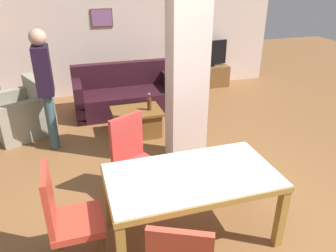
% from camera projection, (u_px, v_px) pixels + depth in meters
% --- Properties ---
extents(ground_plane, '(18.00, 18.00, 0.00)m').
position_uv_depth(ground_plane, '(190.00, 233.00, 3.41)').
color(ground_plane, brown).
extents(back_wall, '(7.20, 0.09, 2.70)m').
position_uv_depth(back_wall, '(114.00, 30.00, 6.83)').
color(back_wall, beige).
rests_on(back_wall, ground_plane).
extents(divider_pillar, '(0.48, 0.37, 2.70)m').
position_uv_depth(divider_pillar, '(187.00, 68.00, 4.17)').
color(divider_pillar, beige).
rests_on(divider_pillar, ground_plane).
extents(dining_table, '(1.63, 0.89, 0.73)m').
position_uv_depth(dining_table, '(192.00, 187.00, 3.16)').
color(dining_table, olive).
rests_on(dining_table, ground_plane).
extents(dining_chair_far_left, '(0.62, 0.62, 1.01)m').
position_uv_depth(dining_chair_far_left, '(134.00, 156.00, 3.77)').
color(dining_chair_far_left, '#BA3632').
rests_on(dining_chair_far_left, ground_plane).
extents(dining_chair_head_left, '(0.46, 0.46, 1.01)m').
position_uv_depth(dining_chair_head_left, '(66.00, 215.00, 2.87)').
color(dining_chair_head_left, '#BD3C2B').
rests_on(dining_chair_head_left, ground_plane).
extents(sofa, '(1.88, 0.87, 0.88)m').
position_uv_depth(sofa, '(125.00, 96.00, 6.25)').
color(sofa, black).
rests_on(sofa, ground_plane).
extents(armchair, '(1.13, 1.14, 0.87)m').
position_uv_depth(armchair, '(24.00, 115.00, 5.42)').
color(armchair, gray).
rests_on(armchair, ground_plane).
extents(coffee_table, '(0.79, 0.60, 0.44)m').
position_uv_depth(coffee_table, '(137.00, 122.00, 5.36)').
color(coffee_table, brown).
rests_on(coffee_table, ground_plane).
extents(bottle, '(0.07, 0.07, 0.28)m').
position_uv_depth(bottle, '(149.00, 104.00, 5.24)').
color(bottle, '#4C2D14').
rests_on(bottle, coffee_table).
extents(tv_stand, '(1.16, 0.40, 0.48)m').
position_uv_depth(tv_stand, '(203.00, 77.00, 7.58)').
color(tv_stand, brown).
rests_on(tv_stand, ground_plane).
extents(tv_screen, '(1.11, 0.25, 0.57)m').
position_uv_depth(tv_screen, '(205.00, 55.00, 7.36)').
color(tv_screen, black).
rests_on(tv_screen, tv_stand).
extents(standing_person, '(0.23, 0.38, 1.77)m').
position_uv_depth(standing_person, '(45.00, 82.00, 4.67)').
color(standing_person, '#375159').
rests_on(standing_person, ground_plane).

